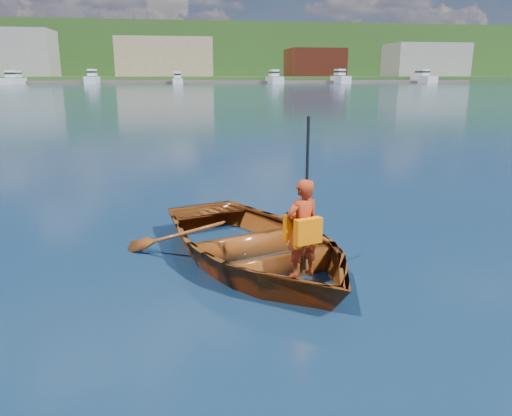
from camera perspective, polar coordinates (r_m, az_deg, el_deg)
name	(u,v)px	position (r m, az deg, el deg)	size (l,w,h in m)	color
ground	(360,276)	(6.45, 11.75, -7.57)	(600.00, 600.00, 0.00)	#0D253A
rowboat	(255,244)	(6.66, -0.17, -4.14)	(3.97, 4.65, 0.82)	brown
child_paddler	(302,229)	(5.87, 5.33, -2.36)	(0.50, 0.43, 1.88)	#A32E12
shoreline	(178,57)	(242.30, -8.88, 16.65)	(400.00, 140.00, 22.00)	#305122
dock	(214,82)	(154.00, -4.88, 14.15)	(160.04, 10.06, 0.80)	brown
waterfront_buildings	(156,58)	(170.72, -11.36, 16.46)	(202.00, 16.00, 14.00)	maroon
marina_yachts	(179,79)	(148.88, -8.77, 14.39)	(147.51, 13.65, 4.43)	silver
hillside_trees	(151,39)	(243.84, -11.92, 18.33)	(269.18, 79.52, 26.09)	#382314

